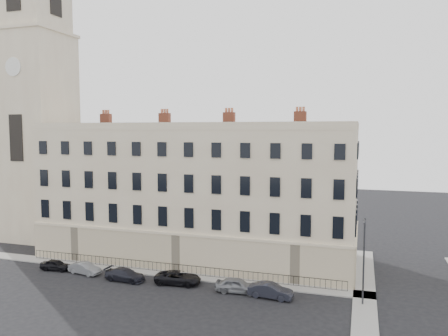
{
  "coord_description": "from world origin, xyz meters",
  "views": [
    {
      "loc": [
        12.46,
        -35.47,
        14.98
      ],
      "look_at": [
        -1.97,
        10.0,
        10.84
      ],
      "focal_mm": 35.0,
      "sensor_mm": 36.0,
      "label": 1
    }
  ],
  "objects": [
    {
      "name": "ground",
      "position": [
        0.0,
        0.0,
        0.0
      ],
      "size": [
        160.0,
        160.0,
        0.0
      ],
      "primitive_type": "plane",
      "color": "black",
      "rests_on": "ground"
    },
    {
      "name": "car_c",
      "position": [
        -9.78,
        1.96,
        0.61
      ],
      "size": [
        4.26,
        1.89,
        1.21
      ],
      "primitive_type": "imported",
      "rotation": [
        0.0,
        0.0,
        1.52
      ],
      "color": "black",
      "rests_on": "ground"
    },
    {
      "name": "car_d",
      "position": [
        -4.37,
        2.69,
        0.63
      ],
      "size": [
        4.69,
        2.51,
        1.25
      ],
      "primitive_type": "imported",
      "rotation": [
        0.0,
        0.0,
        1.67
      ],
      "color": "black",
      "rests_on": "ground"
    },
    {
      "name": "church_tower",
      "position": [
        -30.0,
        14.0,
        18.66
      ],
      "size": [
        8.0,
        8.13,
        44.0
      ],
      "color": "beige",
      "rests_on": "ground"
    },
    {
      "name": "streetlamp",
      "position": [
        12.82,
        2.59,
        4.21
      ],
      "size": [
        0.24,
        1.65,
        7.6
      ],
      "rotation": [
        0.0,
        0.0,
        0.05
      ],
      "color": "#2F3034",
      "rests_on": "ground"
    },
    {
      "name": "car_b",
      "position": [
        -14.88,
        2.51,
        0.59
      ],
      "size": [
        3.75,
        1.81,
        1.19
      ],
      "primitive_type": "imported",
      "rotation": [
        0.0,
        0.0,
        1.41
      ],
      "color": "slate",
      "rests_on": "ground"
    },
    {
      "name": "car_e",
      "position": [
        1.73,
        2.28,
        0.68
      ],
      "size": [
        4.11,
        1.94,
        1.36
      ],
      "primitive_type": "imported",
      "rotation": [
        0.0,
        0.0,
        1.66
      ],
      "color": "slate",
      "rests_on": "ground"
    },
    {
      "name": "pavement_east_return",
      "position": [
        13.0,
        8.0,
        0.06
      ],
      "size": [
        2.0,
        24.0,
        0.12
      ],
      "primitive_type": "cube",
      "color": "gray",
      "rests_on": "ground"
    },
    {
      "name": "railings",
      "position": [
        -6.0,
        5.4,
        0.55
      ],
      "size": [
        35.0,
        0.04,
        0.96
      ],
      "color": "black",
      "rests_on": "ground"
    },
    {
      "name": "pavement_terrace",
      "position": [
        -10.0,
        5.0,
        0.06
      ],
      "size": [
        48.0,
        2.0,
        0.12
      ],
      "primitive_type": "cube",
      "color": "gray",
      "rests_on": "ground"
    },
    {
      "name": "car_f",
      "position": [
        4.96,
        1.94,
        0.66
      ],
      "size": [
        4.09,
        1.7,
        1.32
      ],
      "primitive_type": "imported",
      "rotation": [
        0.0,
        0.0,
        1.49
      ],
      "color": "#20222B",
      "rests_on": "ground"
    },
    {
      "name": "car_a",
      "position": [
        -18.57,
        2.63,
        0.57
      ],
      "size": [
        3.43,
        1.61,
        1.13
      ],
      "primitive_type": "imported",
      "rotation": [
        0.0,
        0.0,
        1.66
      ],
      "color": "black",
      "rests_on": "ground"
    },
    {
      "name": "terrace",
      "position": [
        -5.97,
        11.97,
        7.5
      ],
      "size": [
        36.22,
        12.22,
        17.0
      ],
      "color": "beige",
      "rests_on": "ground"
    }
  ]
}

